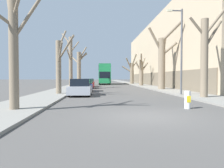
{
  "coord_description": "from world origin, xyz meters",
  "views": [
    {
      "loc": [
        -2.0,
        -8.87,
        1.63
      ],
      "look_at": [
        0.77,
        36.59,
        0.2
      ],
      "focal_mm": 35.0,
      "sensor_mm": 36.0,
      "label": 1
    }
  ],
  "objects": [
    {
      "name": "street_tree_left_3",
      "position": [
        -5.72,
        33.13,
        3.6
      ],
      "size": [
        3.26,
        2.41,
        7.48
      ],
      "color": "#7A6B56",
      "rests_on": "ground"
    },
    {
      "name": "street_tree_right_1",
      "position": [
        6.05,
        18.4,
        3.83
      ],
      "size": [
        3.7,
        4.3,
        8.24
      ],
      "color": "#7A6B56",
      "rests_on": "ground"
    },
    {
      "name": "ground_plane",
      "position": [
        0.0,
        0.0,
        0.0
      ],
      "size": [
        300.0,
        300.0,
        0.0
      ],
      "primitive_type": "plane",
      "color": "#4C4947"
    },
    {
      "name": "parked_car_0",
      "position": [
        -3.62,
        10.62,
        0.7
      ],
      "size": [
        1.87,
        4.31,
        1.49
      ],
      "color": "#9EA3AD",
      "rests_on": "ground"
    },
    {
      "name": "traffic_bollard",
      "position": [
        2.57,
        2.08,
        0.46
      ],
      "size": [
        0.3,
        0.31,
        0.92
      ],
      "color": "white",
      "rests_on": "ground"
    },
    {
      "name": "street_tree_right_0",
      "position": [
        6.04,
        7.2,
        3.41
      ],
      "size": [
        3.05,
        2.64,
        7.47
      ],
      "color": "#7A6B56",
      "rests_on": "ground"
    },
    {
      "name": "double_decker_bus",
      "position": [
        -0.72,
        41.71,
        2.55
      ],
      "size": [
        2.61,
        10.28,
        4.51
      ],
      "color": "#1E7F47",
      "rests_on": "ground"
    },
    {
      "name": "parked_car_2",
      "position": [
        -3.62,
        22.89,
        0.64
      ],
      "size": [
        1.71,
        4.6,
        1.36
      ],
      "color": "maroon",
      "rests_on": "ground"
    },
    {
      "name": "sidewalk_left",
      "position": [
        -6.35,
        50.0,
        0.06
      ],
      "size": [
        3.28,
        120.0,
        0.12
      ],
      "primitive_type": "cube",
      "color": "gray",
      "rests_on": "ground"
    },
    {
      "name": "parked_car_3",
      "position": [
        -3.62,
        28.4,
        0.66
      ],
      "size": [
        1.71,
        4.34,
        1.38
      ],
      "color": "maroon",
      "rests_on": "ground"
    },
    {
      "name": "sidewalk_right",
      "position": [
        6.35,
        50.0,
        0.06
      ],
      "size": [
        3.28,
        120.0,
        0.12
      ],
      "primitive_type": "cube",
      "color": "gray",
      "rests_on": "ground"
    },
    {
      "name": "street_tree_left_1",
      "position": [
        -5.62,
        11.45,
        2.78
      ],
      "size": [
        2.02,
        3.11,
        6.04
      ],
      "color": "#7A6B56",
      "rests_on": "ground"
    },
    {
      "name": "street_tree_left_2",
      "position": [
        -5.92,
        21.99,
        3.97
      ],
      "size": [
        2.46,
        4.5,
        7.98
      ],
      "color": "#7A6B56",
      "rests_on": "ground"
    },
    {
      "name": "street_tree_right_3",
      "position": [
        5.69,
        41.73,
        2.96
      ],
      "size": [
        3.82,
        3.12,
        6.94
      ],
      "color": "#7A6B56",
      "rests_on": "ground"
    },
    {
      "name": "lamp_post",
      "position": [
        5.09,
        9.76,
        4.22
      ],
      "size": [
        1.4,
        0.2,
        7.52
      ],
      "color": "#4C4F54",
      "rests_on": "ground"
    },
    {
      "name": "street_tree_right_2",
      "position": [
        5.76,
        30.59,
        2.69
      ],
      "size": [
        2.49,
        4.04,
        5.86
      ],
      "color": "#7A6B56",
      "rests_on": "ground"
    },
    {
      "name": "parked_car_1",
      "position": [
        -3.62,
        16.07,
        0.67
      ],
      "size": [
        1.77,
        4.42,
        1.42
      ],
      "color": "navy",
      "rests_on": "ground"
    },
    {
      "name": "building_facade_right",
      "position": [
        12.98,
        33.23,
        6.06
      ],
      "size": [
        10.08,
        49.7,
        12.15
      ],
      "color": "tan",
      "rests_on": "ground"
    },
    {
      "name": "street_tree_left_0",
      "position": [
        -6.03,
        1.64,
        3.31
      ],
      "size": [
        3.83,
        2.87,
        7.36
      ],
      "color": "#7A6B56",
      "rests_on": "ground"
    }
  ]
}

